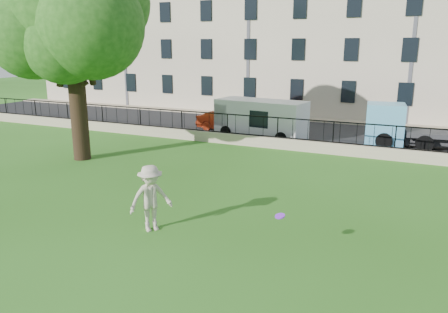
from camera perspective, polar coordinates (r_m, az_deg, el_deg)
The scene contains 12 objects.
ground at distance 13.76m, azimuth -8.97°, elevation -9.39°, with size 120.00×120.00×0.00m, color #2B6016.
retaining_wall at distance 24.08m, azimuth 6.96°, elevation 1.76°, with size 50.00×0.40×0.60m, color tan.
iron_railing at distance 23.91m, azimuth 7.02°, elevation 3.75°, with size 50.00×0.05×1.13m.
street at distance 28.56m, azimuth 9.87°, elevation 3.03°, with size 60.00×9.00×0.01m, color black.
sidewalk at distance 33.53m, azimuth 12.21°, elevation 4.67°, with size 60.00×1.40×0.12m, color tan.
building_row at distance 38.66m, azimuth 14.72°, elevation 15.99°, with size 56.40×10.40×13.80m.
tree at distance 22.39m, azimuth -19.53°, elevation 17.20°, with size 8.27×6.47×10.36m.
man at distance 13.36m, azimuth -9.54°, elevation -5.41°, with size 1.33×0.76×2.06m, color #C2B29E.
frisbee at distance 11.58m, azimuth 7.32°, elevation -7.71°, with size 0.27×0.27×0.03m, color #8C2AEF.
red_sedan at distance 28.71m, azimuth 0.52°, elevation 4.67°, with size 1.44×4.12×1.36m, color #9F2B13.
white_van at distance 26.74m, azimuth 4.83°, elevation 4.91°, with size 5.44×2.12×2.29m, color silver.
blue_truck at distance 26.16m, azimuth 24.23°, elevation 3.58°, with size 5.65×2.01×2.37m, color #62B7E5.
Camera 1 is at (7.14, -10.40, 5.49)m, focal length 35.00 mm.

